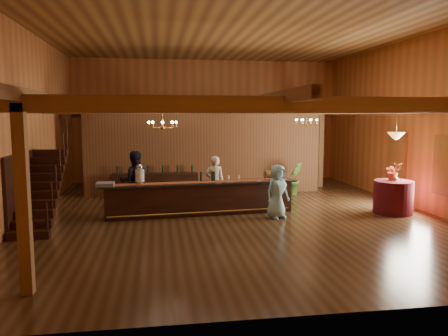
{
  "coord_description": "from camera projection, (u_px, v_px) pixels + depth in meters",
  "views": [
    {
      "loc": [
        -2.28,
        -13.01,
        3.0
      ],
      "look_at": [
        -0.21,
        0.6,
        1.35
      ],
      "focal_mm": 35.0,
      "sensor_mm": 36.0,
      "label": 1
    }
  ],
  "objects": [
    {
      "name": "bar_bottle_2",
      "position": [
        214.0,
        176.0,
        13.43
      ],
      "size": [
        0.07,
        0.07,
        0.3
      ],
      "primitive_type": "cylinder",
      "color": "black",
      "rests_on": "tasting_bar"
    },
    {
      "name": "beverage_dispenser",
      "position": [
        140.0,
        175.0,
        12.81
      ],
      "size": [
        0.26,
        0.26,
        0.6
      ],
      "color": "silver",
      "rests_on": "tasting_bar"
    },
    {
      "name": "backbar_shelf",
      "position": [
        156.0,
        185.0,
        16.22
      ],
      "size": [
        3.15,
        0.68,
        0.88
      ],
      "primitive_type": "cube",
      "rotation": [
        0.0,
        0.0,
        -0.06
      ],
      "color": "#36150D",
      "rests_on": "floor"
    },
    {
      "name": "raffle_drum",
      "position": [
        269.0,
        174.0,
        13.68
      ],
      "size": [
        0.34,
        0.24,
        0.3
      ],
      "color": "brown",
      "rests_on": "tasting_bar"
    },
    {
      "name": "staircase",
      "position": [
        40.0,
        190.0,
        11.81
      ],
      "size": [
        1.0,
        2.8,
        2.0
      ],
      "color": "#36150D",
      "rests_on": "floor"
    },
    {
      "name": "floor",
      "position": [
        234.0,
        213.0,
        13.47
      ],
      "size": [
        14.0,
        14.0,
        0.0
      ],
      "primitive_type": "plane",
      "color": "#47311E",
      "rests_on": "ground"
    },
    {
      "name": "bartender",
      "position": [
        215.0,
        182.0,
        14.17
      ],
      "size": [
        0.66,
        0.46,
        1.71
      ],
      "primitive_type": "imported",
      "rotation": [
        0.0,
        0.0,
        3.06
      ],
      "color": "beige",
      "rests_on": "floor"
    },
    {
      "name": "wall_left",
      "position": [
        24.0,
        125.0,
        12.24
      ],
      "size": [
        0.1,
        14.0,
        5.5
      ],
      "primitive_type": "cube",
      "color": "#BD6B38",
      "rests_on": "floor"
    },
    {
      "name": "window_right_back",
      "position": [
        397.0,
        158.0,
        15.15
      ],
      "size": [
        0.12,
        1.05,
        1.75
      ],
      "primitive_type": "cube",
      "color": "white",
      "rests_on": "wall_right"
    },
    {
      "name": "chandelier_right",
      "position": [
        307.0,
        121.0,
        15.33
      ],
      "size": [
        0.8,
        0.8,
        0.56
      ],
      "color": "#B08836",
      "rests_on": "beam_grid"
    },
    {
      "name": "bar_bottle_1",
      "position": [
        213.0,
        176.0,
        13.42
      ],
      "size": [
        0.07,
        0.07,
        0.3
      ],
      "primitive_type": "cylinder",
      "color": "black",
      "rests_on": "tasting_bar"
    },
    {
      "name": "staff_second",
      "position": [
        135.0,
        181.0,
        13.65
      ],
      "size": [
        1.01,
        0.83,
        1.91
      ],
      "primitive_type": "imported",
      "rotation": [
        0.0,
        0.0,
        3.26
      ],
      "color": "black",
      "rests_on": "floor"
    },
    {
      "name": "window_right_front",
      "position": [
        446.0,
        166.0,
        12.6
      ],
      "size": [
        0.12,
        1.05,
        1.75
      ],
      "primitive_type": "cube",
      "color": "white",
      "rests_on": "wall_right"
    },
    {
      "name": "bar_bottle_0",
      "position": [
        201.0,
        177.0,
        13.33
      ],
      "size": [
        0.07,
        0.07,
        0.3
      ],
      "primitive_type": "cylinder",
      "color": "black",
      "rests_on": "tasting_bar"
    },
    {
      "name": "floor_plant",
      "position": [
        294.0,
        178.0,
        16.57
      ],
      "size": [
        0.79,
        0.69,
        1.26
      ],
      "primitive_type": "imported",
      "rotation": [
        0.0,
        0.0,
        0.21
      ],
      "color": "#376A22",
      "rests_on": "floor"
    },
    {
      "name": "guest",
      "position": [
        277.0,
        191.0,
        12.77
      ],
      "size": [
        0.92,
        0.78,
        1.59
      ],
      "primitive_type": "imported",
      "rotation": [
        0.0,
        0.0,
        0.42
      ],
      "color": "#8ECEDA",
      "rests_on": "floor"
    },
    {
      "name": "wall_right",
      "position": [
        417.0,
        123.0,
        14.04
      ],
      "size": [
        0.1,
        14.0,
        5.5
      ],
      "primitive_type": "cube",
      "color": "#BD6B38",
      "rests_on": "floor"
    },
    {
      "name": "wall_back",
      "position": [
        208.0,
        121.0,
        20.01
      ],
      "size": [
        12.0,
        0.1,
        5.5
      ],
      "primitive_type": "cube",
      "color": "#BD6B38",
      "rests_on": "floor"
    },
    {
      "name": "table_flowers",
      "position": [
        393.0,
        171.0,
        13.49
      ],
      "size": [
        0.57,
        0.53,
        0.55
      ],
      "primitive_type": "imported",
      "rotation": [
        0.0,
        0.0,
        -0.23
      ],
      "color": "#C04527",
      "rests_on": "round_table"
    },
    {
      "name": "pendant_lamp",
      "position": [
        396.0,
        136.0,
        13.2
      ],
      "size": [
        0.52,
        0.52,
        0.9
      ],
      "color": "#B08836",
      "rests_on": "beam_grid"
    },
    {
      "name": "support_posts",
      "position": [
        237.0,
        164.0,
        12.79
      ],
      "size": [
        9.2,
        10.2,
        3.2
      ],
      "color": "olive",
      "rests_on": "floor"
    },
    {
      "name": "ceiling",
      "position": [
        234.0,
        30.0,
        12.81
      ],
      "size": [
        14.0,
        14.0,
        0.0
      ],
      "primitive_type": "plane",
      "rotation": [
        3.14,
        0.0,
        0.0
      ],
      "color": "olive",
      "rests_on": "wall_back"
    },
    {
      "name": "partition_wall",
      "position": [
        205.0,
        154.0,
        16.64
      ],
      "size": [
        9.0,
        0.18,
        3.1
      ],
      "primitive_type": "cube",
      "color": "brown",
      "rests_on": "floor"
    },
    {
      "name": "table_vase",
      "position": [
        395.0,
        176.0,
        13.41
      ],
      "size": [
        0.19,
        0.19,
        0.28
      ],
      "primitive_type": "imported",
      "rotation": [
        0.0,
        0.0,
        -0.4
      ],
      "color": "#B08836",
      "rests_on": "round_table"
    },
    {
      "name": "chandelier_left",
      "position": [
        163.0,
        124.0,
        12.19
      ],
      "size": [
        0.8,
        0.8,
        0.59
      ],
      "color": "#B08836",
      "rests_on": "beam_grid"
    },
    {
      "name": "round_table",
      "position": [
        393.0,
        197.0,
        13.42
      ],
      "size": [
        1.17,
        1.17,
        1.01
      ],
      "primitive_type": "cylinder",
      "color": "#3F0D13",
      "rests_on": "floor"
    },
    {
      "name": "wall_front",
      "position": [
        318.0,
        133.0,
        6.27
      ],
      "size": [
        12.0,
        0.1,
        5.5
      ],
      "primitive_type": "cube",
      "color": "#BD6B38",
      "rests_on": "floor"
    },
    {
      "name": "glass_rack_tray",
      "position": [
        105.0,
        184.0,
        12.52
      ],
      "size": [
        0.5,
        0.5,
        0.1
      ],
      "primitive_type": "cube",
      "color": "gray",
      "rests_on": "tasting_bar"
    },
    {
      "name": "backroom_boxes",
      "position": [
        205.0,
        173.0,
        18.76
      ],
      "size": [
        4.1,
        0.6,
        1.1
      ],
      "color": "#36150D",
      "rests_on": "floor"
    },
    {
      "name": "beam_grid",
      "position": [
        231.0,
        108.0,
        13.58
      ],
      "size": [
        11.9,
        13.9,
        0.39
      ],
      "color": "olive",
      "rests_on": "wall_left"
    },
    {
      "name": "tasting_bar",
      "position": [
        201.0,
        198.0,
        13.29
      ],
      "size": [
        6.0,
        1.28,
        1.0
      ],
      "rotation": [
        0.0,
        0.0,
        0.09
      ],
      "color": "#36150D",
      "rests_on": "floor"
    }
  ]
}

